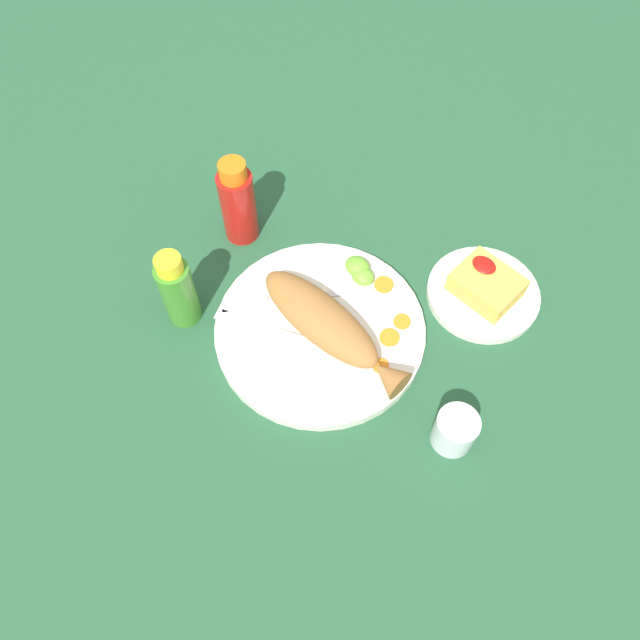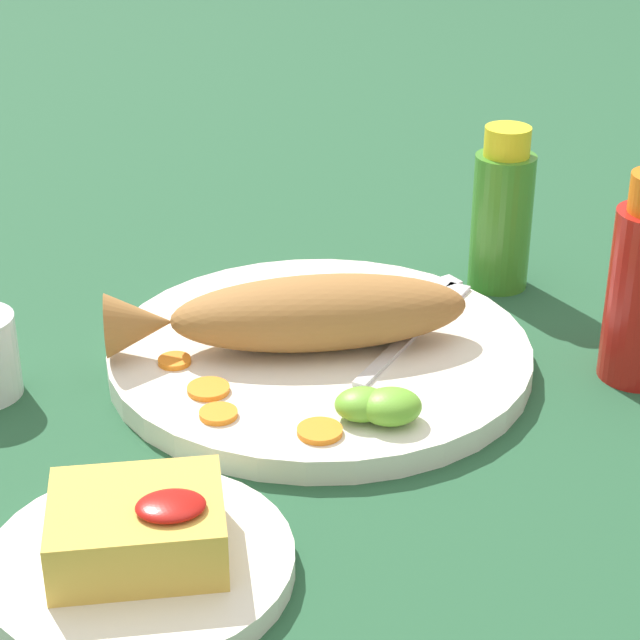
{
  "view_description": "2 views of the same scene",
  "coord_description": "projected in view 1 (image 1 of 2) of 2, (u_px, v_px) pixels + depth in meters",
  "views": [
    {
      "loc": [
        -0.33,
        0.33,
        0.81
      ],
      "look_at": [
        0.0,
        0.0,
        0.04
      ],
      "focal_mm": 35.0,
      "sensor_mm": 36.0,
      "label": 1
    },
    {
      "loc": [
        -0.11,
        -0.75,
        0.42
      ],
      "look_at": [
        0.0,
        0.0,
        0.04
      ],
      "focal_mm": 65.0,
      "sensor_mm": 36.0,
      "label": 2
    }
  ],
  "objects": [
    {
      "name": "fork_near",
      "position": [
        266.0,
        328.0,
        0.92
      ],
      "size": [
        0.17,
        0.09,
        0.0
      ],
      "rotation": [
        0.0,
        0.0,
        6.74
      ],
      "color": "silver",
      "rests_on": "main_plate"
    },
    {
      "name": "carrot_slice_far",
      "position": [
        402.0,
        322.0,
        0.93
      ],
      "size": [
        0.03,
        0.03,
        0.0
      ],
      "primitive_type": "cylinder",
      "color": "orange",
      "rests_on": "main_plate"
    },
    {
      "name": "carrot_slice_extra",
      "position": [
        384.0,
        285.0,
        0.96
      ],
      "size": [
        0.03,
        0.03,
        0.0
      ],
      "primitive_type": "cylinder",
      "color": "orange",
      "rests_on": "main_plate"
    },
    {
      "name": "carrot_slice_mid",
      "position": [
        389.0,
        337.0,
        0.91
      ],
      "size": [
        0.03,
        0.03,
        0.0
      ],
      "primitive_type": "cylinder",
      "color": "orange",
      "rests_on": "main_plate"
    },
    {
      "name": "hot_sauce_bottle_green",
      "position": [
        178.0,
        290.0,
        0.9
      ],
      "size": [
        0.05,
        0.05,
        0.14
      ],
      "color": "#3D8428",
      "rests_on": "ground_plane"
    },
    {
      "name": "lime_wedge_side",
      "position": [
        357.0,
        266.0,
        0.97
      ],
      "size": [
        0.04,
        0.03,
        0.02
      ],
      "primitive_type": "ellipsoid",
      "color": "#6BB233",
      "rests_on": "main_plate"
    },
    {
      "name": "side_plate_fries",
      "position": [
        483.0,
        294.0,
        0.97
      ],
      "size": [
        0.17,
        0.17,
        0.01
      ],
      "primitive_type": "cylinder",
      "color": "white",
      "rests_on": "ground_plane"
    },
    {
      "name": "fork_far",
      "position": [
        275.0,
        301.0,
        0.94
      ],
      "size": [
        0.12,
        0.16,
        0.0
      ],
      "rotation": [
        0.0,
        0.0,
        7.22
      ],
      "color": "silver",
      "rests_on": "main_plate"
    },
    {
      "name": "main_plate",
      "position": [
        320.0,
        330.0,
        0.93
      ],
      "size": [
        0.31,
        0.31,
        0.02
      ],
      "primitive_type": "cylinder",
      "color": "white",
      "rests_on": "ground_plane"
    },
    {
      "name": "salt_cup",
      "position": [
        454.0,
        432.0,
        0.83
      ],
      "size": [
        0.06,
        0.06,
        0.06
      ],
      "color": "silver",
      "rests_on": "ground_plane"
    },
    {
      "name": "fried_fish",
      "position": [
        327.0,
        324.0,
        0.89
      ],
      "size": [
        0.26,
        0.07,
        0.05
      ],
      "rotation": [
        0.0,
        0.0,
        0.0
      ],
      "color": "#996633",
      "rests_on": "main_plate"
    },
    {
      "name": "lime_wedge_main",
      "position": [
        363.0,
        276.0,
        0.96
      ],
      "size": [
        0.04,
        0.03,
        0.02
      ],
      "primitive_type": "ellipsoid",
      "color": "#6BB233",
      "rests_on": "main_plate"
    },
    {
      "name": "ground_plane",
      "position": [
        320.0,
        333.0,
        0.94
      ],
      "size": [
        4.0,
        4.0,
        0.0
      ],
      "primitive_type": "plane",
      "color": "#235133"
    },
    {
      "name": "fries_pile",
      "position": [
        486.0,
        284.0,
        0.94
      ],
      "size": [
        0.1,
        0.08,
        0.04
      ],
      "color": "gold",
      "rests_on": "side_plate_fries"
    },
    {
      "name": "hot_sauce_bottle_red",
      "position": [
        238.0,
        203.0,
        0.98
      ],
      "size": [
        0.06,
        0.06,
        0.16
      ],
      "color": "#B21914",
      "rests_on": "ground_plane"
    },
    {
      "name": "carrot_slice_near",
      "position": [
        381.0,
        366.0,
        0.89
      ],
      "size": [
        0.02,
        0.02,
        0.0
      ],
      "primitive_type": "cylinder",
      "color": "orange",
      "rests_on": "main_plate"
    }
  ]
}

